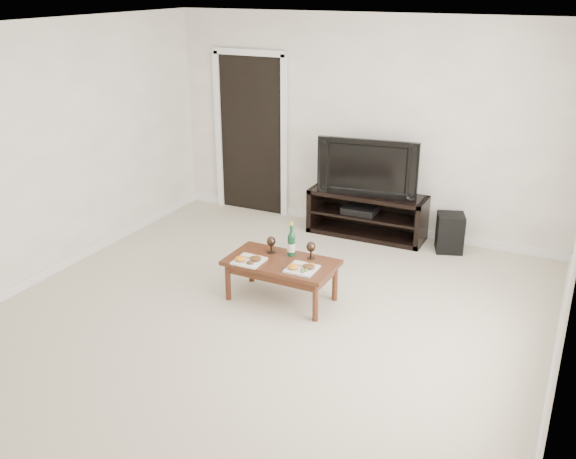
# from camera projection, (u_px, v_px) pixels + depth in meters

# --- Properties ---
(floor) EXTENTS (5.50, 5.50, 0.00)m
(floor) POSITION_uv_depth(u_px,v_px,m) (258.00, 324.00, 5.87)
(floor) COLOR beige
(floor) RESTS_ON ground
(back_wall) EXTENTS (5.00, 0.04, 2.60)m
(back_wall) POSITION_uv_depth(u_px,v_px,m) (365.00, 126.00, 7.72)
(back_wall) COLOR white
(back_wall) RESTS_ON ground
(ceiling) EXTENTS (5.00, 5.50, 0.04)m
(ceiling) POSITION_uv_depth(u_px,v_px,m) (253.00, 26.00, 4.91)
(ceiling) COLOR white
(ceiling) RESTS_ON back_wall
(doorway) EXTENTS (0.90, 0.02, 2.05)m
(doorway) POSITION_uv_depth(u_px,v_px,m) (251.00, 136.00, 8.42)
(doorway) COLOR black
(doorway) RESTS_ON ground
(media_console) EXTENTS (1.42, 0.45, 0.55)m
(media_console) POSITION_uv_depth(u_px,v_px,m) (367.00, 214.00, 7.80)
(media_console) COLOR black
(media_console) RESTS_ON ground
(television) EXTENTS (1.20, 0.32, 0.68)m
(television) POSITION_uv_depth(u_px,v_px,m) (369.00, 165.00, 7.57)
(television) COLOR black
(television) RESTS_ON media_console
(av_receiver) EXTENTS (0.41, 0.31, 0.08)m
(av_receiver) POSITION_uv_depth(u_px,v_px,m) (360.00, 210.00, 7.81)
(av_receiver) COLOR black
(av_receiver) RESTS_ON media_console
(subwoofer) EXTENTS (0.38, 0.38, 0.45)m
(subwoofer) POSITION_uv_depth(u_px,v_px,m) (450.00, 233.00, 7.38)
(subwoofer) COLOR black
(subwoofer) RESTS_ON ground
(coffee_table) EXTENTS (1.07, 0.60, 0.42)m
(coffee_table) POSITION_uv_depth(u_px,v_px,m) (281.00, 280.00, 6.25)
(coffee_table) COLOR #522916
(coffee_table) RESTS_ON ground
(plate_left) EXTENTS (0.27, 0.27, 0.07)m
(plate_left) POSITION_uv_depth(u_px,v_px,m) (249.00, 258.00, 6.14)
(plate_left) COLOR white
(plate_left) RESTS_ON coffee_table
(plate_right) EXTENTS (0.27, 0.27, 0.07)m
(plate_right) POSITION_uv_depth(u_px,v_px,m) (302.00, 266.00, 5.97)
(plate_right) COLOR white
(plate_right) RESTS_ON coffee_table
(wine_bottle) EXTENTS (0.07, 0.07, 0.35)m
(wine_bottle) POSITION_uv_depth(u_px,v_px,m) (291.00, 239.00, 6.23)
(wine_bottle) COLOR #103A22
(wine_bottle) RESTS_ON coffee_table
(goblet_left) EXTENTS (0.09, 0.09, 0.17)m
(goblet_left) POSITION_uv_depth(u_px,v_px,m) (271.00, 245.00, 6.33)
(goblet_left) COLOR #32241B
(goblet_left) RESTS_ON coffee_table
(goblet_right) EXTENTS (0.09, 0.09, 0.17)m
(goblet_right) POSITION_uv_depth(u_px,v_px,m) (311.00, 250.00, 6.20)
(goblet_right) COLOR #32241B
(goblet_right) RESTS_ON coffee_table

